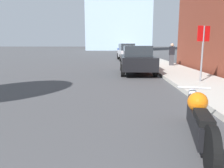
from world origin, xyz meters
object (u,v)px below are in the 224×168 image
object	(u,v)px
parked_car_blue	(124,50)
motorcycle	(199,119)
stop_sign	(203,44)
pedestrian	(172,54)
parked_car_silver	(127,52)
parked_car_black	(137,59)

from	to	relation	value
parked_car_blue	motorcycle	bearing A→B (deg)	-94.65
stop_sign	pedestrian	size ratio (longest dim) A/B	1.40
motorcycle	pedestrian	world-z (taller)	pedestrian
stop_sign	pedestrian	world-z (taller)	stop_sign
parked_car_silver	pedestrian	world-z (taller)	parked_car_silver
stop_sign	pedestrian	xyz separation A→B (m)	(0.55, 7.01, -0.71)
parked_car_silver	pedestrian	xyz separation A→B (m)	(2.89, -7.36, 0.08)
parked_car_silver	pedestrian	distance (m)	7.90
parked_car_black	parked_car_silver	size ratio (longest dim) A/B	0.94
motorcycle	pedestrian	bearing A→B (deg)	89.66
motorcycle	parked_car_black	xyz separation A→B (m)	(-0.20, 9.00, 0.39)
parked_car_blue	pedestrian	bearing A→B (deg)	-86.74
parked_car_blue	pedestrian	world-z (taller)	same
motorcycle	stop_sign	distance (m)	5.90
parked_car_black	motorcycle	bearing A→B (deg)	-88.31
motorcycle	parked_car_silver	size ratio (longest dim) A/B	0.54
motorcycle	parked_car_silver	xyz separation A→B (m)	(-0.26, 19.75, 0.47)
parked_car_blue	parked_car_silver	bearing A→B (deg)	-95.49
motorcycle	parked_car_black	bearing A→B (deg)	102.88
parked_car_blue	pedestrian	xyz separation A→B (m)	(2.76, -19.25, 0.09)
motorcycle	pedestrian	size ratio (longest dim) A/B	1.59
parked_car_blue	stop_sign	world-z (taller)	stop_sign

